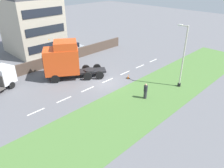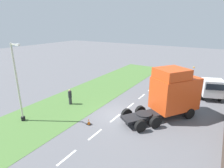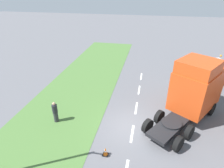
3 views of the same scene
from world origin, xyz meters
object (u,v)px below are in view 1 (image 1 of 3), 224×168
pedestrian (145,91)px  traffic_cone_lead (128,76)px  flatbed_truck (0,78)px  parked_car (70,50)px  lamp_post (182,60)px  lorry_cab (64,60)px

pedestrian → traffic_cone_lead: (4.45, -2.40, -0.57)m
flatbed_truck → parked_car: 12.58m
lamp_post → pedestrian: bearing=77.8°
lorry_cab → parked_car: 8.46m
pedestrian → flatbed_truck: bearing=36.9°
pedestrian → parked_car: bearing=-7.8°
flatbed_truck → traffic_cone_lead: size_ratio=9.63×
flatbed_truck → parked_car: bearing=87.3°
lorry_cab → flatbed_truck: lorry_cab is taller
lamp_post → traffic_cone_lead: bearing=25.3°
flatbed_truck → parked_car: (3.64, -12.03, -0.37)m
lorry_cab → flatbed_truck: (2.80, 6.74, -1.07)m
lorry_cab → traffic_cone_lead: 8.16m
parked_car → lamp_post: size_ratio=0.69×
flatbed_truck → lamp_post: lamp_post is taller
lorry_cab → pedestrian: (-10.18, -3.02, -1.53)m
lorry_cab → parked_car: bearing=-5.4°
flatbed_truck → parked_car: size_ratio=1.14×
flatbed_truck → lamp_post: bearing=26.8°
lamp_post → traffic_cone_lead: lamp_post is taller
lorry_cab → lamp_post: (-11.27, -8.03, 0.83)m
parked_car → pedestrian: parked_car is taller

